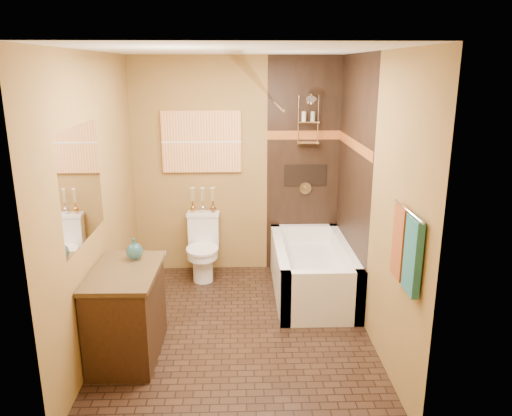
{
  "coord_description": "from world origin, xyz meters",
  "views": [
    {
      "loc": [
        0.03,
        -4.19,
        2.37
      ],
      "look_at": [
        0.19,
        0.4,
        1.07
      ],
      "focal_mm": 35.0,
      "sensor_mm": 36.0,
      "label": 1
    }
  ],
  "objects_px": {
    "bathtub": "(312,274)",
    "toilet": "(203,247)",
    "vanity": "(127,313)",
    "sunset_painting": "(202,142)"
  },
  "relations": [
    {
      "from": "toilet",
      "to": "sunset_painting",
      "type": "bearing_deg",
      "value": 91.9
    },
    {
      "from": "bathtub",
      "to": "vanity",
      "type": "height_order",
      "value": "vanity"
    },
    {
      "from": "vanity",
      "to": "toilet",
      "type": "bearing_deg",
      "value": 73.02
    },
    {
      "from": "bathtub",
      "to": "toilet",
      "type": "xyz_separation_m",
      "value": [
        -1.2,
        0.47,
        0.15
      ]
    },
    {
      "from": "bathtub",
      "to": "vanity",
      "type": "distance_m",
      "value": 2.08
    },
    {
      "from": "sunset_painting",
      "to": "toilet",
      "type": "bearing_deg",
      "value": -90.0
    },
    {
      "from": "sunset_painting",
      "to": "vanity",
      "type": "bearing_deg",
      "value": -105.75
    },
    {
      "from": "bathtub",
      "to": "toilet",
      "type": "distance_m",
      "value": 1.3
    },
    {
      "from": "toilet",
      "to": "vanity",
      "type": "xyz_separation_m",
      "value": [
        -0.53,
        -1.62,
        0.02
      ]
    },
    {
      "from": "sunset_painting",
      "to": "toilet",
      "type": "height_order",
      "value": "sunset_painting"
    }
  ]
}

